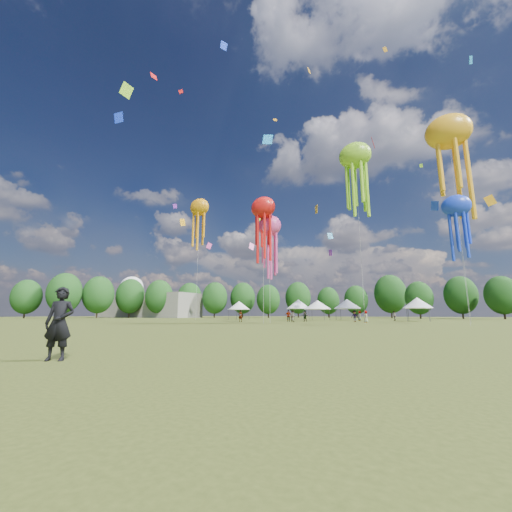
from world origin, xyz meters
The scene contains 10 objects.
ground centered at (0.00, 0.00, 0.00)m, with size 300.00×300.00×0.00m, color #384416.
observer_main centered at (7.67, -2.82, 0.97)m, with size 0.70×0.46×1.93m, color black.
spectator_near centered at (-2.37, 37.39, 0.86)m, with size 0.84×0.65×1.72m, color gray.
spectators_far centered at (2.11, 44.45, 0.88)m, with size 21.11×21.38×1.85m.
festival_tents centered at (-4.06, 54.98, 3.15)m, with size 40.78×9.96×4.35m.
show_kites centered at (7.06, 38.29, 20.50)m, with size 50.82×17.12×29.83m.
small_kites centered at (-1.24, 39.57, 29.85)m, with size 79.49×51.93×46.66m.
treeline centered at (-3.87, 62.51, 6.54)m, with size 201.57×95.24×13.43m.
hangar centered at (-72.00, 72.00, 4.00)m, with size 40.00×12.00×8.00m, color gray.
radome centered at (-88.00, 78.00, 9.99)m, with size 9.00×9.00×16.00m.
Camera 1 is at (16.42, -7.77, 1.20)m, focal length 22.15 mm.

